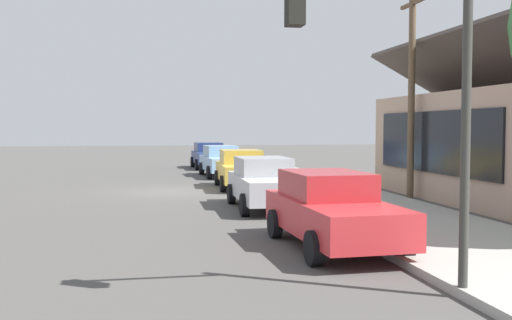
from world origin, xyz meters
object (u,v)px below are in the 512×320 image
Objects in this scene: car_skyblue at (222,161)px; car_silver at (265,183)px; car_navy at (209,155)px; fire_hydrant_red at (238,162)px; car_mustard at (242,169)px; car_cherry at (331,209)px; traffic_light_main at (399,62)px; utility_pole_wooden at (412,88)px.

car_skyblue is 1.02× the size of car_silver.
car_navy is 6.50× the size of fire_hydrant_red.
car_silver is at bearing -0.28° from car_mustard.
car_mustard is 0.99× the size of car_cherry.
traffic_light_main is at bearing -1.55° from car_navy.
traffic_light_main is 0.69× the size of utility_pole_wooden.
fire_hydrant_red is (-9.81, 1.33, -0.32)m from car_mustard.
car_skyblue and car_cherry have the same top height.
car_mustard is 6.33m from car_silver.
traffic_light_main reaches higher than car_skyblue.
traffic_light_main reaches higher than car_navy.
car_silver is at bearing 179.65° from traffic_light_main.
car_skyblue is at bearing -1.07° from car_navy.
car_skyblue is at bearing 179.45° from traffic_light_main.
car_silver is 10.48m from traffic_light_main.
car_silver is at bearing -74.52° from utility_pole_wooden.
car_mustard is at bearing -131.87° from utility_pole_wooden.
car_navy reaches higher than fire_hydrant_red.
car_skyblue is 1.02× the size of car_mustard.
utility_pole_wooden is (17.03, 5.45, 3.11)m from car_navy.
car_navy is 0.99× the size of car_skyblue.
car_cherry is (6.20, 0.20, 0.00)m from car_silver.
car_navy and car_silver have the same top height.
car_navy is 0.62× the size of utility_pole_wooden.
car_cherry is 0.62× the size of utility_pole_wooden.
car_skyblue is at bearing 179.66° from car_silver.
car_mustard and car_cherry have the same top height.
car_navy is 18.15m from utility_pole_wooden.
traffic_light_main is at bearing -25.85° from utility_pole_wooden.
fire_hydrant_red is (-26.27, 1.66, -2.99)m from traffic_light_main.
car_silver is at bearing -5.65° from fire_hydrant_red.
car_cherry is at bearing -2.29° from car_skyblue.
car_cherry is (24.78, 0.05, -0.00)m from car_navy.
car_mustard is at bearing -1.37° from car_skyblue.
traffic_light_main is at bearing -6.21° from car_cherry.
fire_hydrant_red is at bearing 174.73° from car_silver.
car_mustard is at bearing -7.73° from fire_hydrant_red.
fire_hydrant_red is (-16.14, 1.60, -0.32)m from car_silver.
utility_pole_wooden is (-7.75, 5.40, 3.11)m from car_cherry.
car_navy is 12.25m from car_mustard.
car_mustard is 9.91m from fire_hydrant_red.
car_mustard reaches higher than fire_hydrant_red.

